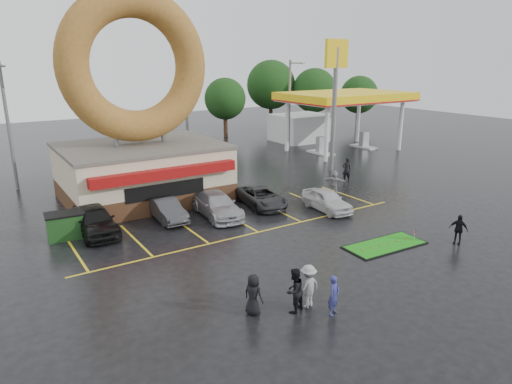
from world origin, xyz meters
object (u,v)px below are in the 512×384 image
car_silver (217,205)px  dumpster (65,226)px  streetlight_mid (187,110)px  streetlight_right (290,103)px  shell_sign (335,81)px  person_cameraman (458,229)px  streetlight_left (8,124)px  donut_shop (140,133)px  putting_green (385,245)px  car_grey (261,197)px  car_black (95,220)px  car_white (327,200)px  person_blue (334,295)px  gas_station (325,112)px  car_dgrey (166,209)px

car_silver → dumpster: bearing=176.9°
streetlight_mid → streetlight_right: size_ratio=1.00×
shell_sign → dumpster: size_ratio=5.89×
person_cameraman → car_silver: bearing=-164.2°
streetlight_left → car_silver: bearing=-54.0°
donut_shop → putting_green: (7.38, -14.63, -4.43)m
person_cameraman → car_grey: bearing=-177.3°
car_black → dumpster: (-1.46, 0.24, -0.13)m
shell_sign → car_black: size_ratio=2.32×
streetlight_left → car_white: 22.53m
streetlight_mid → car_black: 17.76m
streetlight_mid → person_blue: (-6.21, -25.97, -4.01)m
dumpster → donut_shop: bearing=43.8°
car_white → streetlight_left: bearing=139.7°
car_black → gas_station: bearing=25.2°
dumpster → putting_green: bearing=-31.1°
streetlight_right → car_black: bearing=-149.4°
streetlight_left → gas_station: bearing=2.0°
streetlight_left → car_white: bearing=-45.1°
streetlight_right → person_blue: streetlight_right is taller
shell_sign → streetlight_mid: (-9.00, 8.92, -2.60)m
streetlight_left → dumpster: 12.43m
car_silver → putting_green: size_ratio=1.08×
shell_sign → car_silver: (-13.60, -5.00, -6.69)m
shell_sign → putting_green: (-8.62, -13.66, -7.34)m
streetlight_mid → person_blue: streetlight_mid is taller
car_black → car_silver: bearing=-8.2°
gas_station → streetlight_right: streetlight_right is taller
donut_shop → person_blue: size_ratio=8.74×
car_dgrey → gas_station: bearing=29.3°
person_blue → person_cameraman: 10.03m
streetlight_mid → car_black: size_ratio=1.97×
streetlight_mid → car_silver: 15.22m
streetlight_mid → car_black: streetlight_mid is taller
car_dgrey → person_cameraman: size_ratio=2.51×
car_silver → person_blue: (-1.60, -12.05, 0.08)m
person_blue → streetlight_left: bearing=86.4°
car_white → streetlight_mid: bearing=100.4°
streetlight_mid → car_grey: bearing=-95.5°
gas_station → car_grey: size_ratio=3.10×
streetlight_mid → person_blue: size_ratio=5.83×
car_dgrey → car_white: (9.07, -3.76, 0.03)m
streetlight_left → person_cameraman: 29.59m
gas_station → streetlight_left: bearing=-178.0°
streetlight_left → streetlight_right: size_ratio=1.00×
streetlight_mid → car_grey: size_ratio=2.05×
donut_shop → person_cameraman: bearing=-56.9°
car_dgrey → car_grey: (6.10, -0.84, -0.03)m
car_silver → car_white: bearing=-18.4°
donut_shop → car_white: size_ratio=3.46×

